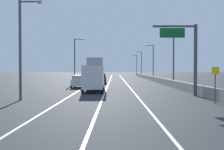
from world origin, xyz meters
TOP-DOWN VIEW (x-y plane):
  - ground_plane at (0.00, 64.00)m, footprint 320.00×320.00m
  - lane_stripe_left at (-5.50, 55.00)m, footprint 0.16×130.00m
  - lane_stripe_center at (-2.00, 55.00)m, footprint 0.16×130.00m
  - lane_stripe_right at (1.50, 55.00)m, footprint 0.16×130.00m
  - jersey_barrier_right at (8.25, 40.00)m, footprint 0.60×120.00m
  - overhead_sign_gantry at (6.91, 22.29)m, footprint 4.68×0.36m
  - speed_advisory_sign at (7.35, 15.91)m, footprint 0.60×0.11m
  - lamp_post_right_second at (8.47, 37.91)m, footprint 2.14×0.44m
  - lamp_post_right_third at (8.86, 63.60)m, footprint 2.14×0.44m
  - lamp_post_right_fourth at (8.40, 89.28)m, footprint 2.14×0.44m
  - lamp_post_right_fifth at (8.83, 114.97)m, footprint 2.14×0.44m
  - lamp_post_left_near at (-9.10, 18.23)m, footprint 2.14×0.44m
  - lamp_post_left_mid at (-8.70, 49.05)m, footprint 2.14×0.44m
  - car_blue_0 at (-6.51, 90.98)m, footprint 2.08×4.74m
  - car_gray_1 at (-6.65, 80.64)m, footprint 2.01×4.28m
  - car_black_2 at (-3.44, 46.86)m, footprint 1.96×4.09m
  - car_white_3 at (-6.34, 34.97)m, footprint 1.96×4.45m
  - box_truck at (-3.46, 28.61)m, footprint 2.62×8.71m

SIDE VIEW (x-z plane):
  - ground_plane at x=0.00m, z-range 0.00..0.00m
  - lane_stripe_left at x=-5.50m, z-range 0.00..0.00m
  - lane_stripe_center at x=-2.00m, z-range 0.00..0.00m
  - lane_stripe_right at x=1.50m, z-range 0.00..0.00m
  - jersey_barrier_right at x=8.25m, z-range 0.00..1.10m
  - car_blue_0 at x=-6.51m, z-range 0.00..1.87m
  - car_white_3 at x=-6.34m, z-range 0.00..1.90m
  - car_black_2 at x=-3.44m, z-range -0.01..2.06m
  - car_gray_1 at x=-6.65m, z-range -0.01..2.07m
  - speed_advisory_sign at x=7.35m, z-range 0.26..3.26m
  - box_truck at x=-3.46m, z-range -0.18..4.17m
  - overhead_sign_gantry at x=6.91m, z-range 0.98..8.48m
  - lamp_post_right_second at x=8.47m, z-range 0.73..9.84m
  - lamp_post_right_third at x=8.86m, z-range 0.73..9.84m
  - lamp_post_right_fourth at x=8.40m, z-range 0.73..9.84m
  - lamp_post_right_fifth at x=8.83m, z-range 0.73..9.84m
  - lamp_post_left_near at x=-9.10m, z-range 0.73..9.84m
  - lamp_post_left_mid at x=-8.70m, z-range 0.73..9.84m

